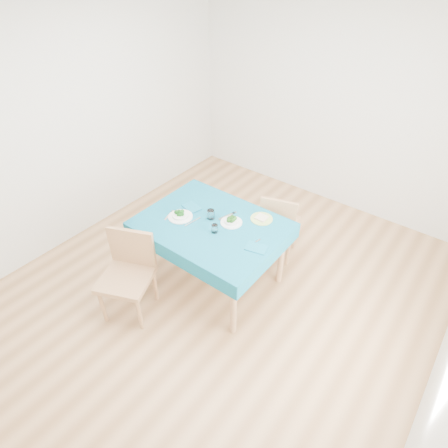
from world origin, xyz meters
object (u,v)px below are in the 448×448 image
Objects in this scene: table at (212,253)px; bowl_near at (180,214)px; bowl_far at (231,220)px; chair_far at (280,220)px; side_plate at (262,219)px; chair_near at (123,268)px.

bowl_near reaches higher than table.
table is at bearing -140.02° from bowl_far.
chair_far is (0.33, 0.79, 0.10)m from table.
chair_far is 4.42× the size of side_plate.
side_plate is at bearing 45.54° from table.
bowl_near is (-0.31, -0.11, 0.42)m from table.
chair_far is 1.14m from bowl_near.
bowl_far is (0.45, 0.23, -0.00)m from bowl_near.
bowl_near is 0.80m from side_plate.
bowl_near is at bearing 61.05° from chair_near.
bowl_near is (0.07, 0.71, 0.23)m from chair_near.
chair_near is 1.17× the size of chair_far.
bowl_far is (0.52, 0.94, 0.22)m from chair_near.
chair_far is 0.75m from bowl_far.
table is at bearing -134.46° from side_plate.
table is at bearing 41.87° from chair_near.
bowl_far is (0.15, 0.12, 0.41)m from table.
bowl_far is at bearing 27.15° from bowl_near.
chair_near is at bearing -95.29° from bowl_near.
side_plate is at bearing 75.61° from chair_far.
table is 1.42× the size of chair_far.
chair_near is 5.19× the size of side_plate.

